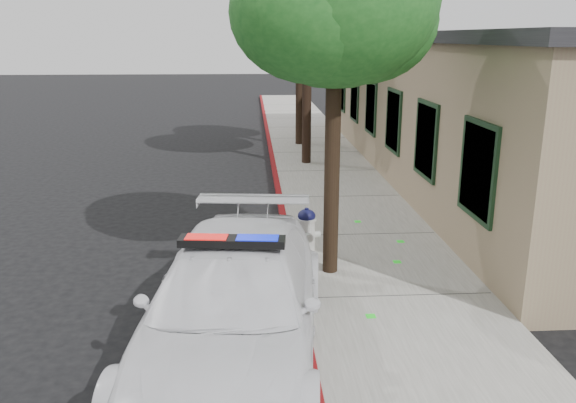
# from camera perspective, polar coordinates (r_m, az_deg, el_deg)

# --- Properties ---
(ground) EXTENTS (120.00, 120.00, 0.00)m
(ground) POSITION_cam_1_polar(r_m,az_deg,el_deg) (9.35, 0.69, -10.31)
(ground) COLOR black
(ground) RESTS_ON ground
(sidewalk) EXTENTS (3.20, 60.00, 0.15)m
(sidewalk) POSITION_cam_1_polar(r_m,az_deg,el_deg) (12.27, 7.12, -3.52)
(sidewalk) COLOR gray
(sidewalk) RESTS_ON ground
(red_curb) EXTENTS (0.14, 60.00, 0.16)m
(red_curb) POSITION_cam_1_polar(r_m,az_deg,el_deg) (12.08, -0.09, -3.68)
(red_curb) COLOR maroon
(red_curb) RESTS_ON ground
(clapboard_building) EXTENTS (7.30, 20.89, 4.24)m
(clapboard_building) POSITION_cam_1_polar(r_m,az_deg,el_deg) (18.96, 19.40, 8.94)
(clapboard_building) COLOR #8C7B5B
(clapboard_building) RESTS_ON ground
(police_car) EXTENTS (2.83, 5.72, 1.72)m
(police_car) POSITION_cam_1_polar(r_m,az_deg,el_deg) (7.64, -5.34, -9.98)
(police_car) COLOR white
(police_car) RESTS_ON ground
(fire_hydrant) EXTENTS (0.54, 0.46, 0.93)m
(fire_hydrant) POSITION_cam_1_polar(r_m,az_deg,el_deg) (10.83, 1.83, -3.03)
(fire_hydrant) COLOR silver
(fire_hydrant) RESTS_ON sidewalk
(street_tree_near) EXTENTS (3.37, 3.22, 5.90)m
(street_tree_near) POSITION_cam_1_polar(r_m,az_deg,el_deg) (9.56, 4.76, 18.39)
(street_tree_near) COLOR black
(street_tree_near) RESTS_ON sidewalk
(street_tree_mid) EXTENTS (3.72, 3.51, 6.70)m
(street_tree_mid) POSITION_cam_1_polar(r_m,az_deg,el_deg) (18.76, 1.98, 19.16)
(street_tree_mid) COLOR black
(street_tree_mid) RESTS_ON sidewalk
(street_tree_far) EXTENTS (3.37, 3.11, 5.89)m
(street_tree_far) POSITION_cam_1_polar(r_m,az_deg,el_deg) (22.14, 1.22, 17.04)
(street_tree_far) COLOR black
(street_tree_far) RESTS_ON sidewalk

